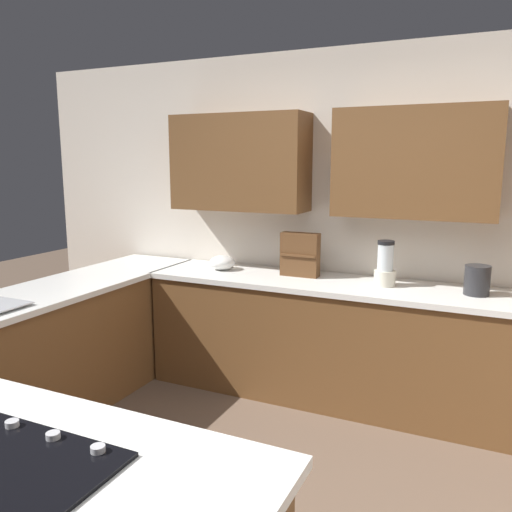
{
  "coord_description": "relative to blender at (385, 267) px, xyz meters",
  "views": [
    {
      "loc": [
        -0.94,
        1.87,
        1.77
      ],
      "look_at": [
        0.58,
        -1.4,
        1.11
      ],
      "focal_mm": 36.54,
      "sensor_mm": 36.0,
      "label": 1
    }
  ],
  "objects": [
    {
      "name": "lower_cabinets_back",
      "position": [
        0.35,
        0.04,
        -0.61
      ],
      "size": [
        2.8,
        0.6,
        0.86
      ],
      "primitive_type": "cube",
      "color": "brown",
      "rests_on": "ground"
    },
    {
      "name": "blender",
      "position": [
        0.0,
        0.0,
        0.0
      ],
      "size": [
        0.15,
        0.15,
        0.32
      ],
      "color": "beige",
      "rests_on": "countertop_back"
    },
    {
      "name": "lower_cabinets_side",
      "position": [
        2.07,
        1.21,
        -0.61
      ],
      "size": [
        0.6,
        2.9,
        0.86
      ],
      "primitive_type": "cube",
      "color": "brown",
      "rests_on": "ground"
    },
    {
      "name": "countertop_side",
      "position": [
        2.07,
        1.21,
        -0.16
      ],
      "size": [
        0.64,
        2.94,
        0.04
      ],
      "primitive_type": "cube",
      "color": "silver",
      "rests_on": "lower_cabinets_side"
    },
    {
      "name": "countertop_back",
      "position": [
        0.35,
        0.04,
        -0.16
      ],
      "size": [
        2.84,
        0.64,
        0.04
      ],
      "primitive_type": "cube",
      "color": "silver",
      "rests_on": "lower_cabinets_back"
    },
    {
      "name": "kettle",
      "position": [
        -0.6,
        -0.0,
        -0.04
      ],
      "size": [
        0.16,
        0.16,
        0.2
      ],
      "primitive_type": "cylinder",
      "color": "#262628",
      "rests_on": "countertop_back"
    },
    {
      "name": "spice_rack",
      "position": [
        0.65,
        -0.04,
        0.03
      ],
      "size": [
        0.29,
        0.11,
        0.33
      ],
      "color": "brown",
      "rests_on": "countertop_back"
    },
    {
      "name": "mixing_bowl",
      "position": [
        1.3,
        -0.0,
        -0.08
      ],
      "size": [
        0.21,
        0.21,
        0.12
      ],
      "primitive_type": "ellipsoid",
      "color": "white",
      "rests_on": "countertop_back"
    },
    {
      "name": "wall_back",
      "position": [
        0.32,
        -0.28,
        0.38
      ],
      "size": [
        6.0,
        0.44,
        2.6
      ],
      "color": "silver",
      "rests_on": "ground"
    }
  ]
}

